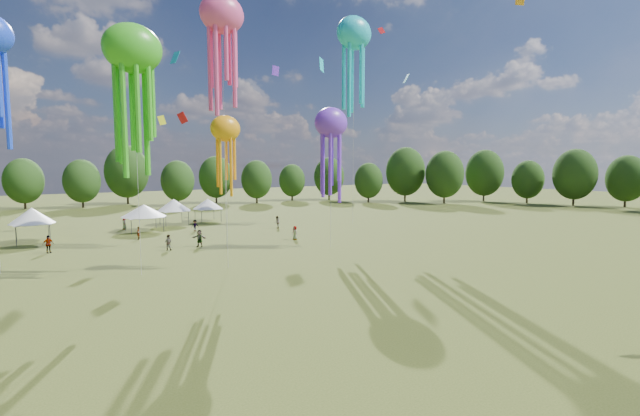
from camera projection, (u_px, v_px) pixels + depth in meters
ground at (521, 400)px, 16.47m from camera, size 300.00×300.00×0.00m
spectator_near at (168, 242)px, 45.69m from camera, size 1.00×0.96×1.63m
spectators_far at (193, 231)px, 53.41m from camera, size 28.49×21.52×1.84m
festival_tents at (104, 211)px, 57.28m from camera, size 35.59×12.53×4.10m
show_kites at (263, 66)px, 48.37m from camera, size 47.64×19.24×30.31m
treeline at (113, 181)px, 65.18m from camera, size 201.57×95.24×13.43m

